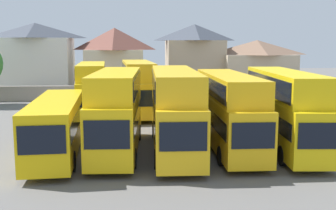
# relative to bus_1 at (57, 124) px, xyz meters

# --- Properties ---
(ground) EXTENTS (140.00, 140.00, 0.00)m
(ground) POSITION_rel_bus_1_xyz_m (6.92, 18.40, -1.94)
(ground) COLOR #605E5B
(depot_boundary_wall) EXTENTS (56.00, 0.50, 1.80)m
(depot_boundary_wall) POSITION_rel_bus_1_xyz_m (6.92, 24.27, -1.04)
(depot_boundary_wall) COLOR gray
(depot_boundary_wall) RESTS_ON ground
(bus_1) EXTENTS (3.25, 11.28, 3.39)m
(bus_1) POSITION_rel_bus_1_xyz_m (0.00, 0.00, 0.00)
(bus_1) COLOR #E3B50C
(bus_1) RESTS_ON ground
(bus_2) EXTENTS (2.98, 10.74, 5.00)m
(bus_2) POSITION_rel_bus_1_xyz_m (3.57, 0.38, 0.87)
(bus_2) COLOR yellow
(bus_2) RESTS_ON ground
(bus_3) EXTENTS (2.89, 12.09, 5.06)m
(bus_3) POSITION_rel_bus_1_xyz_m (7.11, 0.50, 0.91)
(bus_3) COLOR yellow
(bus_3) RESTS_ON ground
(bus_4) EXTENTS (2.67, 11.67, 4.76)m
(bus_4) POSITION_rel_bus_1_xyz_m (10.56, 0.79, 0.75)
(bus_4) COLOR #EFB212
(bus_4) RESTS_ON ground
(bus_5) EXTENTS (3.23, 12.03, 4.93)m
(bus_5) POSITION_rel_bus_1_xyz_m (14.14, 0.65, 0.84)
(bus_5) COLOR yellow
(bus_5) RESTS_ON ground
(bus_6) EXTENTS (3.22, 10.54, 4.87)m
(bus_6) POSITION_rel_bus_1_xyz_m (0.60, 14.04, 0.81)
(bus_6) COLOR yellow
(bus_6) RESTS_ON ground
(bus_7) EXTENTS (3.36, 11.25, 5.00)m
(bus_7) POSITION_rel_bus_1_xyz_m (4.89, 14.51, 0.88)
(bus_7) COLOR yellow
(bus_7) RESTS_ON ground
(bus_8) EXTENTS (3.31, 10.26, 3.40)m
(bus_8) POSITION_rel_bus_1_xyz_m (9.48, 14.63, 0.00)
(bus_8) COLOR yellow
(bus_8) RESTS_ON ground
(bus_9) EXTENTS (3.19, 10.33, 3.36)m
(bus_9) POSITION_rel_bus_1_xyz_m (12.46, 14.63, -0.01)
(bus_9) COLOR yellow
(bus_9) RESTS_ON ground
(house_terrace_left) EXTENTS (9.64, 6.60, 9.44)m
(house_terrace_left) POSITION_rel_bus_1_xyz_m (-8.56, 31.50, 2.86)
(house_terrace_left) COLOR silver
(house_terrace_left) RESTS_ON ground
(house_terrace_centre) EXTENTS (7.91, 8.17, 8.84)m
(house_terrace_centre) POSITION_rel_bus_1_xyz_m (1.82, 31.77, 2.58)
(house_terrace_centre) COLOR beige
(house_terrace_centre) RESTS_ON ground
(house_terrace_right) EXTENTS (8.10, 7.12, 9.38)m
(house_terrace_right) POSITION_rel_bus_1_xyz_m (12.78, 32.41, 2.84)
(house_terrace_right) COLOR tan
(house_terrace_right) RESTS_ON ground
(house_terrace_far_right) EXTENTS (10.04, 7.09, 7.20)m
(house_terrace_far_right) POSITION_rel_bus_1_xyz_m (21.20, 30.98, 1.73)
(house_terrace_far_right) COLOR #C6B293
(house_terrace_far_right) RESTS_ON ground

